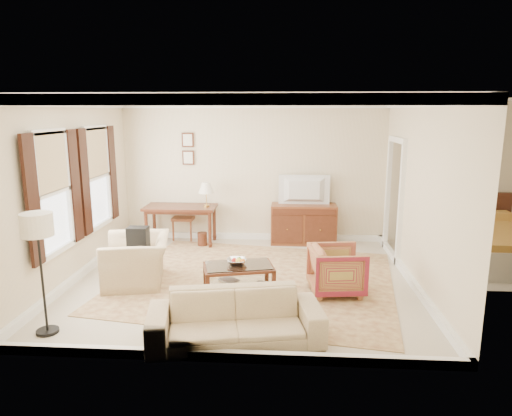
# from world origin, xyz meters

# --- Properties ---
(room_shell) EXTENTS (5.51, 5.01, 2.91)m
(room_shell) POSITION_xyz_m (0.00, 0.00, 2.47)
(room_shell) COLOR beige
(room_shell) RESTS_ON ground
(annex_bedroom) EXTENTS (3.00, 2.70, 2.90)m
(annex_bedroom) POSITION_xyz_m (4.49, 1.15, 0.34)
(annex_bedroom) COLOR beige
(annex_bedroom) RESTS_ON ground
(window_front) EXTENTS (0.12, 1.56, 1.80)m
(window_front) POSITION_xyz_m (-2.70, -0.70, 1.55)
(window_front) COLOR #CCB284
(window_front) RESTS_ON room_shell
(window_rear) EXTENTS (0.12, 1.56, 1.80)m
(window_rear) POSITION_xyz_m (-2.70, 0.90, 1.55)
(window_rear) COLOR #CCB284
(window_rear) RESTS_ON room_shell
(doorway) EXTENTS (0.10, 1.12, 2.25)m
(doorway) POSITION_xyz_m (2.71, 1.50, 1.08)
(doorway) COLOR white
(doorway) RESTS_ON room_shell
(rug) EXTENTS (4.89, 4.37, 0.01)m
(rug) POSITION_xyz_m (0.21, 0.01, 0.01)
(rug) COLOR brown
(rug) RESTS_ON room_shell
(writing_desk) EXTENTS (1.46, 0.73, 0.80)m
(writing_desk) POSITION_xyz_m (-1.47, 2.04, 0.69)
(writing_desk) COLOR #4C2315
(writing_desk) RESTS_ON room_shell
(desk_chair) EXTENTS (0.49, 0.49, 1.05)m
(desk_chair) POSITION_xyz_m (-1.50, 2.39, 0.53)
(desk_chair) COLOR brown
(desk_chair) RESTS_ON room_shell
(desk_lamp) EXTENTS (0.32, 0.32, 0.50)m
(desk_lamp) POSITION_xyz_m (-0.93, 2.04, 1.05)
(desk_lamp) COLOR silver
(desk_lamp) RESTS_ON writing_desk
(framed_prints) EXTENTS (0.25, 0.04, 0.68)m
(framed_prints) POSITION_xyz_m (-1.37, 2.47, 1.94)
(framed_prints) COLOR #4C2315
(framed_prints) RESTS_ON room_shell
(sideboard) EXTENTS (1.34, 0.52, 0.83)m
(sideboard) POSITION_xyz_m (1.06, 2.21, 0.41)
(sideboard) COLOR brown
(sideboard) RESTS_ON room_shell
(tv) EXTENTS (1.00, 0.57, 0.13)m
(tv) POSITION_xyz_m (1.06, 2.19, 1.32)
(tv) COLOR black
(tv) RESTS_ON sideboard
(coffee_table) EXTENTS (1.15, 0.83, 0.44)m
(coffee_table) POSITION_xyz_m (-0.01, -0.50, 0.33)
(coffee_table) COLOR #4C2315
(coffee_table) RESTS_ON room_shell
(fruit_bowl) EXTENTS (0.42, 0.42, 0.10)m
(fruit_bowl) POSITION_xyz_m (-0.05, -0.45, 0.49)
(fruit_bowl) COLOR silver
(fruit_bowl) RESTS_ON coffee_table
(book_a) EXTENTS (0.22, 0.23, 0.38)m
(book_a) POSITION_xyz_m (-0.24, -0.53, 0.17)
(book_a) COLOR brown
(book_a) RESTS_ON coffee_table
(book_b) EXTENTS (0.27, 0.11, 0.38)m
(book_b) POSITION_xyz_m (0.23, -0.57, 0.17)
(book_b) COLOR brown
(book_b) RESTS_ON coffee_table
(striped_armchair) EXTENTS (0.82, 0.86, 0.80)m
(striped_armchair) POSITION_xyz_m (1.47, -0.43, 0.40)
(striped_armchair) COLOR maroon
(striped_armchair) RESTS_ON room_shell
(club_armchair) EXTENTS (0.97, 1.28, 1.01)m
(club_armchair) POSITION_xyz_m (-1.68, -0.20, 0.50)
(club_armchair) COLOR #CFBF8C
(club_armchair) RESTS_ON room_shell
(backpack) EXTENTS (0.23, 0.33, 0.40)m
(backpack) POSITION_xyz_m (-1.63, -0.22, 0.75)
(backpack) COLOR black
(backpack) RESTS_ON club_armchair
(sofa) EXTENTS (2.14, 0.97, 0.81)m
(sofa) POSITION_xyz_m (0.11, -2.01, 0.40)
(sofa) COLOR #CFBF8C
(sofa) RESTS_ON room_shell
(floor_lamp) EXTENTS (0.38, 0.38, 1.54)m
(floor_lamp) POSITION_xyz_m (-2.27, -1.95, 1.28)
(floor_lamp) COLOR black
(floor_lamp) RESTS_ON room_shell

